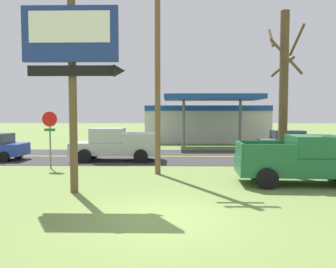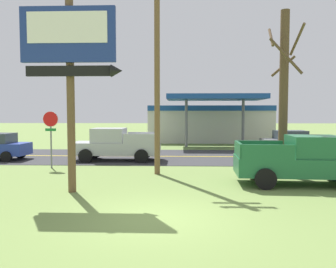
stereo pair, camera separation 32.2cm
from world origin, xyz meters
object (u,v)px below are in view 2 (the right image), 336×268
at_px(motel_sign, 71,57).
at_px(stop_sign, 51,129).
at_px(bare_tree, 284,91).
at_px(pickup_green_parked_on_lawn, 304,161).
at_px(pickup_silver_on_road, 116,145).
at_px(car_grey_near_lane, 292,142).
at_px(utility_pole, 157,62).
at_px(gas_station, 209,122).

bearing_deg(motel_sign, stop_sign, 118.31).
relative_size(bare_tree, pickup_green_parked_on_lawn, 1.41).
bearing_deg(pickup_green_parked_on_lawn, pickup_silver_on_road, 143.47).
bearing_deg(motel_sign, car_grey_near_lane, 46.22).
xyz_separation_m(stop_sign, pickup_green_parked_on_lawn, (11.62, -3.66, -1.06)).
xyz_separation_m(utility_pole, pickup_silver_on_road, (-2.82, 4.34, -4.26)).
xyz_separation_m(stop_sign, pickup_silver_on_road, (2.81, 2.86, -1.06)).
height_order(utility_pole, gas_station, utility_pole).
relative_size(utility_pole, car_grey_near_lane, 2.35).
xyz_separation_m(motel_sign, pickup_silver_on_road, (-0.07, 8.20, -3.86)).
height_order(stop_sign, bare_tree, bare_tree).
height_order(bare_tree, car_grey_near_lane, bare_tree).
distance_m(bare_tree, gas_station, 18.90).
height_order(pickup_green_parked_on_lawn, pickup_silver_on_road, same).
height_order(stop_sign, utility_pole, utility_pole).
distance_m(stop_sign, bare_tree, 11.65).
height_order(utility_pole, bare_tree, utility_pole).
xyz_separation_m(stop_sign, utility_pole, (5.63, -1.48, 3.19)).
bearing_deg(pickup_green_parked_on_lawn, stop_sign, 162.50).
distance_m(stop_sign, pickup_silver_on_road, 4.15).
xyz_separation_m(motel_sign, pickup_green_parked_on_lawn, (8.74, 1.68, -3.86)).
bearing_deg(utility_pole, stop_sign, 165.23).
xyz_separation_m(utility_pole, gas_station, (3.96, 18.60, -3.27)).
distance_m(motel_sign, pickup_silver_on_road, 9.06).
bearing_deg(bare_tree, pickup_silver_on_road, 152.49).
relative_size(pickup_green_parked_on_lawn, pickup_silver_on_road, 1.02).
xyz_separation_m(stop_sign, car_grey_near_lane, (14.57, 6.86, -1.20)).
height_order(gas_station, pickup_silver_on_road, gas_station).
height_order(motel_sign, utility_pole, utility_pole).
distance_m(pickup_green_parked_on_lawn, pickup_silver_on_road, 10.96).
relative_size(gas_station, car_grey_near_lane, 2.86).
relative_size(motel_sign, car_grey_near_lane, 1.63).
distance_m(stop_sign, utility_pole, 6.64).
xyz_separation_m(pickup_silver_on_road, car_grey_near_lane, (11.76, 4.00, -0.13)).
bearing_deg(motel_sign, gas_station, 73.35).
bearing_deg(utility_pole, car_grey_near_lane, 43.03).
xyz_separation_m(motel_sign, bare_tree, (8.51, 3.73, -0.95)).
height_order(motel_sign, car_grey_near_lane, motel_sign).
distance_m(stop_sign, pickup_green_parked_on_lawn, 12.23).
bearing_deg(utility_pole, motel_sign, -125.54).
bearing_deg(stop_sign, bare_tree, -8.03).
bearing_deg(pickup_green_parked_on_lawn, bare_tree, 96.41).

